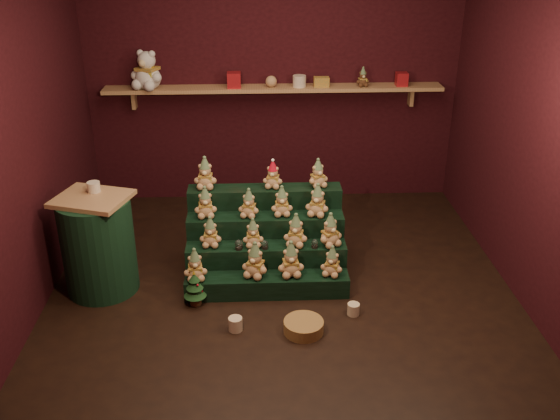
{
  "coord_description": "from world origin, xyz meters",
  "views": [
    {
      "loc": [
        -0.22,
        -4.67,
        2.96
      ],
      "look_at": [
        -0.01,
        0.25,
        0.63
      ],
      "focal_mm": 40.0,
      "sensor_mm": 36.0,
      "label": 1
    }
  ],
  "objects_px": {
    "riser_tier_front": "(267,285)",
    "wicker_basket": "(304,327)",
    "mug_left": "(235,324)",
    "snow_globe_a": "(239,245)",
    "brown_bear": "(363,77)",
    "white_bear": "(147,65)",
    "mini_christmas_tree": "(195,288)",
    "mug_right": "(353,309)",
    "snow_globe_c": "(315,244)",
    "snow_globe_b": "(265,245)",
    "side_table": "(98,244)"
  },
  "relations": [
    {
      "from": "riser_tier_front",
      "to": "snow_globe_b",
      "type": "bearing_deg",
      "value": 94.52
    },
    {
      "from": "mug_left",
      "to": "wicker_basket",
      "type": "relative_size",
      "value": 0.35
    },
    {
      "from": "snow_globe_b",
      "to": "white_bear",
      "type": "bearing_deg",
      "value": 123.12
    },
    {
      "from": "riser_tier_front",
      "to": "mug_right",
      "type": "xyz_separation_m",
      "value": [
        0.7,
        -0.33,
        -0.04
      ]
    },
    {
      "from": "side_table",
      "to": "mini_christmas_tree",
      "type": "bearing_deg",
      "value": -1.38
    },
    {
      "from": "snow_globe_a",
      "to": "snow_globe_c",
      "type": "xyz_separation_m",
      "value": [
        0.65,
        0.0,
        -0.01
      ]
    },
    {
      "from": "snow_globe_b",
      "to": "snow_globe_c",
      "type": "bearing_deg",
      "value": 0.0
    },
    {
      "from": "white_bear",
      "to": "brown_bear",
      "type": "xyz_separation_m",
      "value": [
        2.25,
        -0.0,
        -0.15
      ]
    },
    {
      "from": "wicker_basket",
      "to": "mug_left",
      "type": "bearing_deg",
      "value": 174.85
    },
    {
      "from": "mug_right",
      "to": "wicker_basket",
      "type": "distance_m",
      "value": 0.48
    },
    {
      "from": "snow_globe_a",
      "to": "white_bear",
      "type": "height_order",
      "value": "white_bear"
    },
    {
      "from": "riser_tier_front",
      "to": "snow_globe_a",
      "type": "relative_size",
      "value": 15.66
    },
    {
      "from": "side_table",
      "to": "mug_right",
      "type": "xyz_separation_m",
      "value": [
        2.13,
        -0.5,
        -0.38
      ]
    },
    {
      "from": "snow_globe_c",
      "to": "mug_left",
      "type": "bearing_deg",
      "value": -135.67
    },
    {
      "from": "white_bear",
      "to": "mug_left",
      "type": "bearing_deg",
      "value": -45.1
    },
    {
      "from": "riser_tier_front",
      "to": "wicker_basket",
      "type": "bearing_deg",
      "value": -63.72
    },
    {
      "from": "riser_tier_front",
      "to": "snow_globe_a",
      "type": "distance_m",
      "value": 0.43
    },
    {
      "from": "snow_globe_c",
      "to": "mug_right",
      "type": "relative_size",
      "value": 0.79
    },
    {
      "from": "snow_globe_a",
      "to": "brown_bear",
      "type": "relative_size",
      "value": 0.45
    },
    {
      "from": "snow_globe_a",
      "to": "wicker_basket",
      "type": "height_order",
      "value": "snow_globe_a"
    },
    {
      "from": "snow_globe_a",
      "to": "mug_left",
      "type": "relative_size",
      "value": 0.8
    },
    {
      "from": "snow_globe_b",
      "to": "mug_right",
      "type": "xyz_separation_m",
      "value": [
        0.71,
        -0.49,
        -0.35
      ]
    },
    {
      "from": "riser_tier_front",
      "to": "mug_left",
      "type": "distance_m",
      "value": 0.57
    },
    {
      "from": "snow_globe_a",
      "to": "snow_globe_b",
      "type": "distance_m",
      "value": 0.22
    },
    {
      "from": "side_table",
      "to": "mini_christmas_tree",
      "type": "height_order",
      "value": "side_table"
    },
    {
      "from": "mini_christmas_tree",
      "to": "white_bear",
      "type": "distance_m",
      "value": 2.58
    },
    {
      "from": "snow_globe_a",
      "to": "mini_christmas_tree",
      "type": "distance_m",
      "value": 0.53
    },
    {
      "from": "riser_tier_front",
      "to": "wicker_basket",
      "type": "distance_m",
      "value": 0.62
    },
    {
      "from": "mug_left",
      "to": "white_bear",
      "type": "height_order",
      "value": "white_bear"
    },
    {
      "from": "snow_globe_a",
      "to": "side_table",
      "type": "height_order",
      "value": "side_table"
    },
    {
      "from": "riser_tier_front",
      "to": "snow_globe_a",
      "type": "height_order",
      "value": "snow_globe_a"
    },
    {
      "from": "white_bear",
      "to": "wicker_basket",
      "type": "bearing_deg",
      "value": -35.5
    },
    {
      "from": "snow_globe_a",
      "to": "mug_right",
      "type": "distance_m",
      "value": 1.11
    },
    {
      "from": "snow_globe_b",
      "to": "brown_bear",
      "type": "height_order",
      "value": "brown_bear"
    },
    {
      "from": "riser_tier_front",
      "to": "snow_globe_b",
      "type": "distance_m",
      "value": 0.35
    },
    {
      "from": "riser_tier_front",
      "to": "mug_right",
      "type": "height_order",
      "value": "riser_tier_front"
    },
    {
      "from": "mini_christmas_tree",
      "to": "white_bear",
      "type": "height_order",
      "value": "white_bear"
    },
    {
      "from": "snow_globe_a",
      "to": "brown_bear",
      "type": "height_order",
      "value": "brown_bear"
    },
    {
      "from": "mini_christmas_tree",
      "to": "mug_right",
      "type": "bearing_deg",
      "value": -9.01
    },
    {
      "from": "snow_globe_c",
      "to": "wicker_basket",
      "type": "relative_size",
      "value": 0.25
    },
    {
      "from": "snow_globe_c",
      "to": "brown_bear",
      "type": "height_order",
      "value": "brown_bear"
    },
    {
      "from": "mug_right",
      "to": "white_bear",
      "type": "bearing_deg",
      "value": 129.45
    },
    {
      "from": "mini_christmas_tree",
      "to": "wicker_basket",
      "type": "height_order",
      "value": "mini_christmas_tree"
    },
    {
      "from": "snow_globe_c",
      "to": "brown_bear",
      "type": "bearing_deg",
      "value": 69.9
    },
    {
      "from": "mug_left",
      "to": "white_bear",
      "type": "xyz_separation_m",
      "value": [
        -0.92,
        2.45,
        1.52
      ]
    },
    {
      "from": "mini_christmas_tree",
      "to": "brown_bear",
      "type": "height_order",
      "value": "brown_bear"
    },
    {
      "from": "snow_globe_c",
      "to": "side_table",
      "type": "xyz_separation_m",
      "value": [
        -1.85,
        0.0,
        0.03
      ]
    },
    {
      "from": "snow_globe_b",
      "to": "wicker_basket",
      "type": "height_order",
      "value": "snow_globe_b"
    },
    {
      "from": "side_table",
      "to": "wicker_basket",
      "type": "distance_m",
      "value": 1.88
    },
    {
      "from": "wicker_basket",
      "to": "brown_bear",
      "type": "xyz_separation_m",
      "value": [
        0.8,
        2.5,
        1.37
      ]
    }
  ]
}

